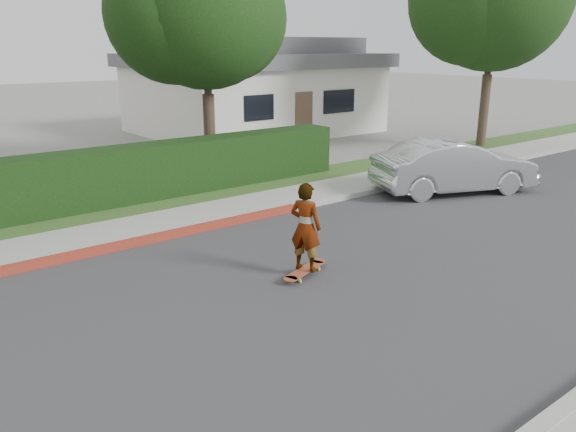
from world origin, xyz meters
The scene contains 12 objects.
ground centered at (0.00, 0.00, 0.00)m, with size 120.00×120.00×0.00m, color slate.
road centered at (0.00, 0.00, 0.01)m, with size 60.00×8.00×0.01m, color #2D2D30.
curb_far centered at (0.00, 4.10, 0.07)m, with size 60.00×0.20×0.15m, color #9E9E99.
curb_red_section centered at (-5.00, 4.10, 0.08)m, with size 12.00×0.21×0.15m, color maroon.
sidewalk_far centered at (0.00, 5.00, 0.06)m, with size 60.00×1.60×0.12m, color gray.
planting_strip centered at (0.00, 6.60, 0.05)m, with size 60.00×1.60×0.10m, color #2D4C1E.
hedge centered at (-3.00, 7.20, 0.75)m, with size 15.00×1.00×1.50m, color black.
tree_center centered at (1.49, 9.19, 4.90)m, with size 5.66×4.84×7.44m.
house centered at (8.00, 16.00, 2.10)m, with size 10.60×8.60×4.30m.
skateboard centered at (-1.42, 0.75, 0.11)m, with size 1.23×0.63×0.11m.
skateboarder centered at (-1.42, 0.75, 0.92)m, with size 0.58×0.38×1.59m, color white.
car_silver centered at (5.64, 2.80, 0.74)m, with size 1.57×4.51×1.48m, color #BABDC2.
Camera 1 is at (-7.39, -6.40, 3.96)m, focal length 35.00 mm.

